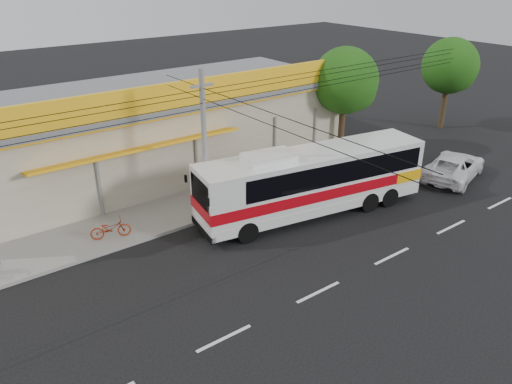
# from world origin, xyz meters

# --- Properties ---
(ground) EXTENTS (120.00, 120.00, 0.00)m
(ground) POSITION_xyz_m (0.00, 0.00, 0.00)
(ground) COLOR black
(ground) RESTS_ON ground
(sidewalk) EXTENTS (30.00, 3.20, 0.15)m
(sidewalk) POSITION_xyz_m (0.00, 6.00, 0.07)
(sidewalk) COLOR gray
(sidewalk) RESTS_ON ground
(lane_markings) EXTENTS (50.00, 0.12, 0.01)m
(lane_markings) POSITION_xyz_m (0.00, -2.50, 0.00)
(lane_markings) COLOR silver
(lane_markings) RESTS_ON ground
(storefront_building) EXTENTS (22.60, 9.20, 5.70)m
(storefront_building) POSITION_xyz_m (-0.01, 11.54, 2.30)
(storefront_building) COLOR #A8A088
(storefront_building) RESTS_ON ground
(coach_bus) EXTENTS (11.12, 4.13, 3.35)m
(coach_bus) POSITION_xyz_m (4.09, 2.17, 1.79)
(coach_bus) COLOR silver
(coach_bus) RESTS_ON ground
(motorbike_red) EXTENTS (1.75, 1.07, 0.87)m
(motorbike_red) POSITION_xyz_m (-4.50, 5.33, 0.58)
(motorbike_red) COLOR maroon
(motorbike_red) RESTS_ON sidewalk
(white_car) EXTENTS (5.32, 3.56, 1.36)m
(white_car) POSITION_xyz_m (12.92, 0.73, 0.68)
(white_car) COLOR white
(white_car) RESTS_ON ground
(utility_pole) EXTENTS (34.00, 14.00, 6.89)m
(utility_pole) POSITION_xyz_m (-0.46, 4.20, 5.69)
(utility_pole) COLOR slate
(utility_pole) RESTS_ON ground
(tree_near) EXTENTS (3.83, 3.83, 6.36)m
(tree_near) POSITION_xyz_m (10.86, 7.02, 4.30)
(tree_near) COLOR #301F13
(tree_near) RESTS_ON ground
(tree_far) EXTENTS (3.72, 3.72, 6.17)m
(tree_far) POSITION_xyz_m (20.24, 6.45, 4.17)
(tree_far) COLOR #301F13
(tree_far) RESTS_ON ground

